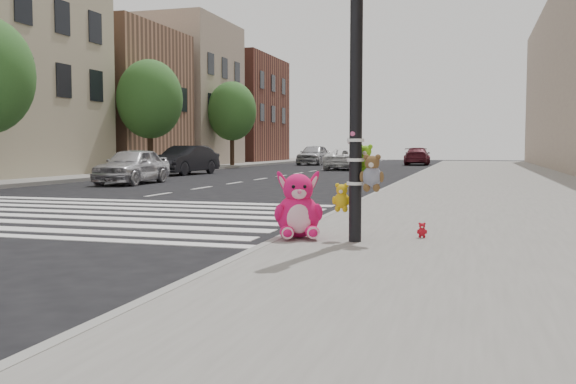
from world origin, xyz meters
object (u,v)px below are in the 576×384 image
at_px(red_teddy, 422,230).
at_px(car_white_near, 346,159).
at_px(signal_pole, 358,116).
at_px(car_dark_far, 185,160).
at_px(car_silver_far, 132,166).
at_px(pink_bunny, 298,210).

relative_size(red_teddy, car_white_near, 0.05).
relative_size(signal_pole, car_white_near, 0.91).
xyz_separation_m(car_dark_far, car_white_near, (6.20, 8.66, -0.09)).
height_order(red_teddy, car_silver_far, car_silver_far).
height_order(pink_bunny, red_teddy, pink_bunny).
height_order(car_dark_far, car_white_near, car_dark_far).
bearing_deg(red_teddy, car_silver_far, 123.92).
bearing_deg(car_white_near, signal_pole, 100.53).
distance_m(pink_bunny, red_teddy, 1.68).
bearing_deg(red_teddy, signal_pole, -151.78).
relative_size(signal_pole, car_silver_far, 1.04).
xyz_separation_m(pink_bunny, car_dark_far, (-11.18, 20.12, 0.19)).
relative_size(car_silver_far, car_white_near, 0.87).
relative_size(car_silver_far, car_dark_far, 0.91).
distance_m(pink_bunny, car_dark_far, 23.02).
relative_size(signal_pole, red_teddy, 19.53).
bearing_deg(signal_pole, red_teddy, 37.36).
bearing_deg(signal_pole, car_dark_far, 120.67).
relative_size(pink_bunny, car_white_near, 0.21).
distance_m(red_teddy, car_white_near, 29.05).
bearing_deg(car_dark_far, red_teddy, -50.89).
relative_size(pink_bunny, car_silver_far, 0.24).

